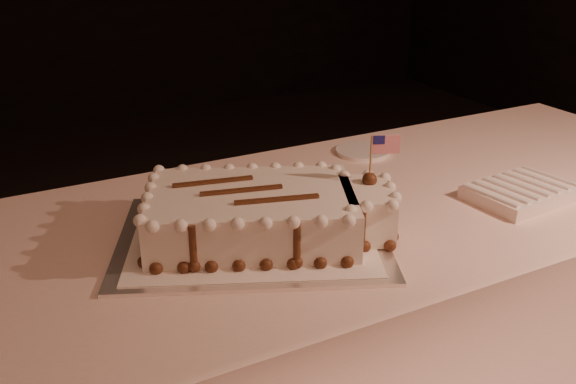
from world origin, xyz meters
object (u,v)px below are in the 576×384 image
cake_board (253,238)px  side_plate (363,151)px  banquet_table (282,363)px  napkin_stack (520,192)px  sheet_cake (266,213)px

cake_board → side_plate: 0.57m
banquet_table → napkin_stack: (0.53, -0.15, 0.39)m
cake_board → side_plate: side_plate is taller
napkin_stack → side_plate: (-0.15, 0.42, -0.01)m
cake_board → side_plate: size_ratio=3.63×
banquet_table → side_plate: bearing=34.6°
napkin_stack → cake_board: bearing=170.5°
cake_board → sheet_cake: size_ratio=1.01×
side_plate → banquet_table: bearing=-145.4°
banquet_table → side_plate: side_plate is taller
sheet_cake → side_plate: (0.45, 0.33, -0.05)m
banquet_table → sheet_cake: 0.44m
banquet_table → cake_board: 0.39m
sheet_cake → banquet_table: bearing=43.4°
napkin_stack → side_plate: 0.44m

